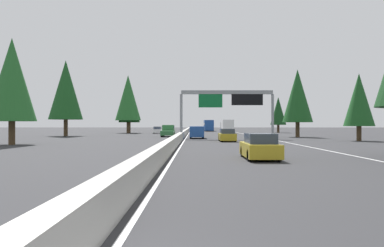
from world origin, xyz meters
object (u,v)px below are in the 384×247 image
object	(u,v)px
sedan_near_center	(260,147)
minivan_far_right	(197,132)
sedan_far_center	(196,129)
conifer_right_mid	(298,96)
oncoming_near	(158,130)
conifer_left_near	(66,90)
box_truck_far_left	(227,126)
sedan_mid_right	(227,135)
conifer_right_near	(359,100)
bus_mid_center	(209,125)
oncoming_far	(168,131)
conifer_left_mid	(129,104)
conifer_left_far	(128,98)
conifer_right_far	(278,111)
pickup_mid_left	(206,127)
sign_gantry_overhead	(228,100)
conifer_left_foreground	(12,80)

from	to	relation	value
sedan_near_center	minivan_far_right	bearing A→B (deg)	6.29
sedan_far_center	conifer_right_mid	world-z (taller)	conifer_right_mid
oncoming_near	conifer_left_near	bearing A→B (deg)	-35.49
box_truck_far_left	sedan_far_center	distance (m)	10.04
sedan_mid_right	conifer_right_near	distance (m)	16.29
bus_mid_center	conifer_right_mid	world-z (taller)	conifer_right_mid
oncoming_far	conifer_left_mid	world-z (taller)	conifer_left_mid
sedan_near_center	oncoming_near	size ratio (longest dim) A/B	1.00
bus_mid_center	conifer_left_far	world-z (taller)	conifer_left_far
sedan_far_center	conifer_left_mid	xyz separation A→B (m)	(-7.71, 14.98, 5.94)
oncoming_far	conifer_left_far	world-z (taller)	conifer_left_far
minivan_far_right	conifer_right_near	distance (m)	21.16
sedan_mid_right	conifer_right_far	distance (m)	47.39
conifer_left_near	oncoming_far	bearing A→B (deg)	-96.25
bus_mid_center	conifer_left_far	distance (m)	31.25
sedan_near_center	conifer_left_far	size ratio (longest dim) A/B	0.34
sedan_mid_right	oncoming_near	xyz separation A→B (m)	(37.47, 11.71, 0.00)
bus_mid_center	oncoming_far	size ratio (longest dim) A/B	2.05
box_truck_far_left	bus_mid_center	bearing A→B (deg)	8.63
conifer_left_far	sedan_far_center	bearing A→B (deg)	-59.03
oncoming_far	conifer_left_mid	bearing A→B (deg)	-156.81
sedan_near_center	minivan_far_right	distance (m)	31.46
box_truck_far_left	conifer_right_mid	size ratio (longest dim) A/B	0.82
conifer_right_near	pickup_mid_left	bearing A→B (deg)	10.92
sedan_near_center	conifer_left_near	world-z (taller)	conifer_left_near
sedan_far_center	conifer_right_far	xyz separation A→B (m)	(-4.57, -19.26, 4.36)
sign_gantry_overhead	conifer_right_far	distance (m)	40.17
minivan_far_right	box_truck_far_left	world-z (taller)	box_truck_far_left
minivan_far_right	bus_mid_center	distance (m)	55.20
conifer_right_near	conifer_left_near	xyz separation A→B (m)	(17.55, 40.81, 2.79)
oncoming_near	conifer_right_far	distance (m)	28.66
minivan_far_right	conifer_left_near	distance (m)	24.56
sign_gantry_overhead	box_truck_far_left	distance (m)	35.12
conifer_right_mid	conifer_left_far	distance (m)	40.01
pickup_mid_left	conifer_left_mid	distance (m)	45.89
sign_gantry_overhead	conifer_right_far	bearing A→B (deg)	-21.86
conifer_right_near	conifer_left_near	bearing A→B (deg)	66.73
sedan_mid_right	oncoming_far	bearing A→B (deg)	25.46
bus_mid_center	sedan_near_center	bearing A→B (deg)	179.86
sedan_near_center	conifer_right_far	distance (m)	68.50
conifer_left_near	conifer_left_mid	world-z (taller)	conifer_left_near
sedan_mid_right	oncoming_near	world-z (taller)	same
sedan_far_center	oncoming_near	distance (m)	14.18
oncoming_far	minivan_far_right	bearing A→B (deg)	30.97
sedan_near_center	bus_mid_center	size ratio (longest dim) A/B	0.38
conifer_right_near	conifer_right_mid	size ratio (longest dim) A/B	0.77
sedan_near_center	sedan_far_center	world-z (taller)	same
bus_mid_center	conifer_left_foreground	size ratio (longest dim) A/B	1.11
sign_gantry_overhead	oncoming_far	bearing A→B (deg)	42.41
minivan_far_right	oncoming_far	distance (m)	8.84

